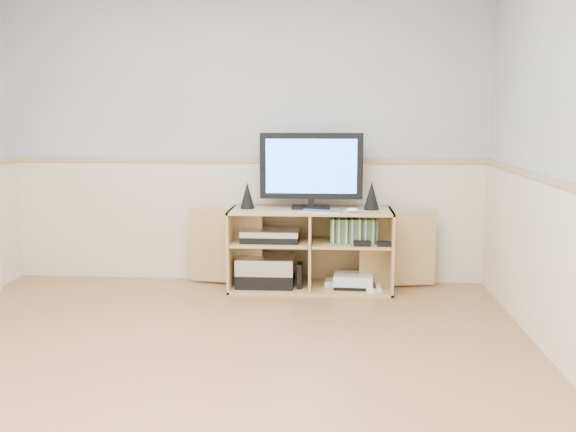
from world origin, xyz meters
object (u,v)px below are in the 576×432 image
object	(u,v)px
media_cabinet	(311,247)
monitor	(311,168)
game_consoles	(352,281)
keyboard	(322,211)

from	to	relation	value
media_cabinet	monitor	xyz separation A→B (m)	(0.00, -0.01, 0.64)
game_consoles	keyboard	bearing A→B (deg)	-152.50
monitor	keyboard	size ratio (longest dim) A/B	2.61
monitor	game_consoles	xyz separation A→B (m)	(0.33, -0.06, -0.91)
media_cabinet	monitor	distance (m)	0.64
monitor	game_consoles	world-z (taller)	monitor
media_cabinet	monitor	bearing A→B (deg)	-90.00
monitor	game_consoles	distance (m)	0.97
media_cabinet	game_consoles	bearing A→B (deg)	-11.76
keyboard	monitor	bearing A→B (deg)	129.13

